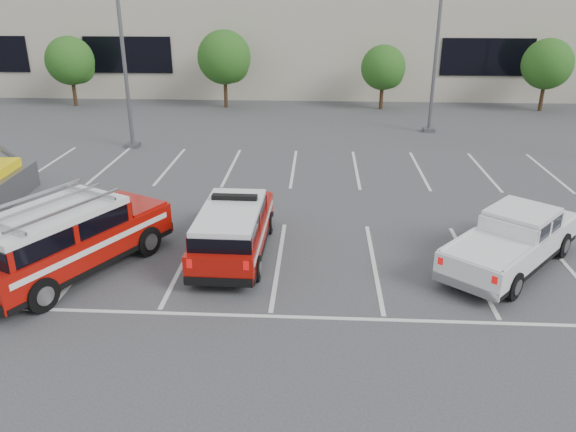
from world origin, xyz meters
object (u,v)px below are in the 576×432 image
at_px(tree_left, 72,62).
at_px(ladder_suv, 67,243).
at_px(light_pole_left, 121,36).
at_px(white_pickup, 511,245).
at_px(tree_mid_left, 226,59).
at_px(tree_mid_right, 384,69).
at_px(convention_building, 310,22).
at_px(fire_chief_suv, 233,233).
at_px(light_pole_mid, 438,31).
at_px(tree_right, 548,66).

distance_m(tree_left, ladder_suv, 24.85).
relative_size(light_pole_left, white_pickup, 2.02).
bearing_deg(tree_mid_left, tree_mid_right, -0.00).
relative_size(tree_mid_right, ladder_suv, 0.67).
relative_size(convention_building, tree_mid_left, 12.38).
distance_m(tree_mid_left, fire_chief_suv, 22.08).
bearing_deg(fire_chief_suv, light_pole_mid, 63.07).
bearing_deg(tree_left, fire_chief_suv, -57.91).
xyz_separation_m(fire_chief_suv, white_pickup, (7.79, -0.25, -0.07)).
bearing_deg(tree_left, ladder_suv, -68.00).
distance_m(light_pole_left, white_pickup, 19.25).
distance_m(light_pole_mid, ladder_suv, 21.55).
xyz_separation_m(fire_chief_suv, ladder_suv, (-4.30, -1.31, 0.18)).
bearing_deg(white_pickup, convention_building, 141.94).
distance_m(light_pole_mid, white_pickup, 16.51).
distance_m(tree_mid_right, light_pole_left, 16.72).
xyz_separation_m(tree_mid_left, ladder_suv, (-0.72, -22.97, -2.16)).
distance_m(tree_mid_left, tree_right, 20.00).
distance_m(tree_mid_right, tree_right, 10.00).
distance_m(tree_left, light_pole_mid, 22.86).
height_order(tree_mid_left, white_pickup, tree_mid_left).
height_order(fire_chief_suv, ladder_suv, ladder_suv).
distance_m(tree_mid_right, light_pole_mid, 6.88).
bearing_deg(light_pole_mid, fire_chief_suv, -118.07).
distance_m(fire_chief_suv, ladder_suv, 4.50).
bearing_deg(tree_left, tree_mid_left, 0.00).
bearing_deg(tree_mid_right, tree_mid_left, 180.00).
bearing_deg(tree_mid_left, tree_left, -180.00).
height_order(tree_right, ladder_suv, tree_right).
height_order(tree_mid_left, light_pole_mid, light_pole_mid).
height_order(tree_right, light_pole_mid, light_pole_mid).
bearing_deg(tree_right, tree_mid_left, 180.00).
relative_size(tree_mid_right, light_pole_mid, 0.39).
height_order(light_pole_left, fire_chief_suv, light_pole_left).
xyz_separation_m(convention_building, ladder_suv, (-5.81, -32.79, -3.84)).
relative_size(tree_mid_left, white_pickup, 0.95).
relative_size(tree_mid_left, tree_right, 1.10).
height_order(tree_mid_right, white_pickup, tree_mid_right).
height_order(tree_mid_left, tree_right, tree_mid_left).
height_order(tree_left, tree_right, same).
relative_size(convention_building, tree_right, 13.58).
distance_m(tree_right, fire_chief_suv, 27.26).
height_order(tree_mid_right, tree_right, tree_right).
bearing_deg(white_pickup, tree_mid_left, 158.17).
xyz_separation_m(tree_right, fire_chief_suv, (-16.42, -21.66, -2.07)).
bearing_deg(light_pole_left, tree_right, 23.51).
xyz_separation_m(tree_mid_right, light_pole_mid, (1.91, -6.05, 2.68)).
bearing_deg(convention_building, ladder_suv, -100.04).
distance_m(tree_mid_right, ladder_suv, 25.40).
height_order(tree_right, fire_chief_suv, tree_right).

